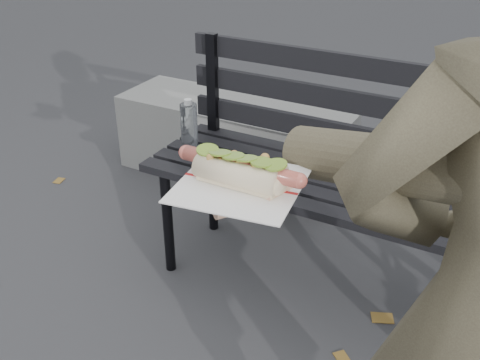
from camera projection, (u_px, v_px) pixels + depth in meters
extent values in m
cylinder|color=black|center=(168.00, 222.00, 2.19)|extent=(0.04, 0.04, 0.45)
cylinder|color=black|center=(213.00, 185.00, 2.45)|extent=(0.04, 0.04, 0.45)
cube|color=black|center=(335.00, 215.00, 1.78)|extent=(1.50, 0.07, 0.03)
cube|color=black|center=(344.00, 202.00, 1.85)|extent=(1.50, 0.07, 0.03)
cube|color=black|center=(353.00, 191.00, 1.92)|extent=(1.50, 0.07, 0.03)
cube|color=black|center=(361.00, 179.00, 1.99)|extent=(1.50, 0.07, 0.03)
cube|color=black|center=(369.00, 169.00, 2.06)|extent=(1.50, 0.07, 0.03)
cube|color=black|center=(213.00, 86.00, 2.25)|extent=(0.04, 0.03, 0.42)
cube|color=black|center=(375.00, 140.00, 2.03)|extent=(1.50, 0.02, 0.08)
cube|color=black|center=(379.00, 106.00, 1.97)|extent=(1.50, 0.02, 0.08)
cube|color=black|center=(383.00, 71.00, 1.91)|extent=(1.50, 0.02, 0.08)
cylinder|color=white|center=(189.00, 128.00, 2.11)|extent=(0.06, 0.06, 0.19)
cylinder|color=white|center=(188.00, 102.00, 2.06)|extent=(0.03, 0.03, 0.02)
cube|color=slate|center=(234.00, 141.00, 2.90)|extent=(1.20, 0.40, 0.40)
cylinder|color=#443D2D|center=(431.00, 170.00, 0.82)|extent=(0.51, 0.23, 0.19)
cylinder|color=#D8A384|center=(265.00, 194.00, 0.89)|extent=(0.09, 0.08, 0.07)
ellipsoid|color=#D8A384|center=(240.00, 194.00, 0.90)|extent=(0.10, 0.12, 0.03)
cylinder|color=#D8A384|center=(201.00, 193.00, 0.90)|extent=(0.06, 0.02, 0.02)
cylinder|color=#D8A384|center=(207.00, 187.00, 0.91)|extent=(0.06, 0.02, 0.02)
cylinder|color=#D8A384|center=(214.00, 182.00, 0.93)|extent=(0.06, 0.02, 0.02)
cylinder|color=#D8A384|center=(220.00, 177.00, 0.94)|extent=(0.06, 0.02, 0.02)
cylinder|color=#D8A384|center=(228.00, 210.00, 0.85)|extent=(0.04, 0.05, 0.02)
cube|color=white|center=(240.00, 184.00, 0.89)|extent=(0.21, 0.21, 0.00)
cube|color=#B21E1E|center=(240.00, 184.00, 0.89)|extent=(0.19, 0.03, 0.00)
cylinder|color=#C55B4C|center=(240.00, 166.00, 0.87)|extent=(0.20, 0.03, 0.02)
sphere|color=#C55B4C|center=(186.00, 152.00, 0.91)|extent=(0.02, 0.03, 0.02)
sphere|color=#C55B4C|center=(299.00, 181.00, 0.83)|extent=(0.03, 0.03, 0.02)
sphere|color=#9E6B2D|center=(265.00, 160.00, 0.87)|extent=(0.01, 0.01, 0.01)
sphere|color=#9E6B2D|center=(238.00, 163.00, 0.86)|extent=(0.01, 0.01, 0.01)
sphere|color=#9E6B2D|center=(228.00, 159.00, 0.87)|extent=(0.01, 0.01, 0.01)
sphere|color=#9E6B2D|center=(260.00, 169.00, 0.86)|extent=(0.01, 0.01, 0.01)
sphere|color=#9E6B2D|center=(208.00, 160.00, 0.87)|extent=(0.01, 0.01, 0.01)
sphere|color=#9E6B2D|center=(211.00, 162.00, 0.88)|extent=(0.01, 0.01, 0.01)
sphere|color=#9E6B2D|center=(206.00, 158.00, 0.89)|extent=(0.01, 0.01, 0.01)
sphere|color=#9E6B2D|center=(234.00, 155.00, 0.90)|extent=(0.01, 0.01, 0.01)
sphere|color=#9E6B2D|center=(220.00, 161.00, 0.87)|extent=(0.01, 0.01, 0.01)
sphere|color=#9E6B2D|center=(207.00, 156.00, 0.90)|extent=(0.01, 0.01, 0.01)
sphere|color=#9E6B2D|center=(273.00, 169.00, 0.85)|extent=(0.01, 0.01, 0.01)
sphere|color=#9E6B2D|center=(253.00, 166.00, 0.85)|extent=(0.01, 0.01, 0.01)
sphere|color=#9E6B2D|center=(258.00, 169.00, 0.85)|extent=(0.01, 0.01, 0.01)
sphere|color=#9E6B2D|center=(210.00, 157.00, 0.87)|extent=(0.01, 0.01, 0.01)
sphere|color=#9E6B2D|center=(272.00, 166.00, 0.85)|extent=(0.01, 0.01, 0.01)
sphere|color=#9E6B2D|center=(248.00, 158.00, 0.88)|extent=(0.01, 0.01, 0.01)
sphere|color=#9E6B2D|center=(257.00, 160.00, 0.87)|extent=(0.01, 0.01, 0.01)
sphere|color=#9E6B2D|center=(247.00, 160.00, 0.87)|extent=(0.01, 0.01, 0.01)
sphere|color=#9E6B2D|center=(205.00, 160.00, 0.88)|extent=(0.01, 0.01, 0.01)
sphere|color=#9E6B2D|center=(215.00, 154.00, 0.90)|extent=(0.01, 0.01, 0.01)
sphere|color=#9E6B2D|center=(213.00, 160.00, 0.88)|extent=(0.01, 0.01, 0.01)
sphere|color=#9E6B2D|center=(250.00, 160.00, 0.87)|extent=(0.01, 0.01, 0.01)
sphere|color=#9E6B2D|center=(265.00, 158.00, 0.87)|extent=(0.01, 0.01, 0.01)
sphere|color=#9E6B2D|center=(221.00, 161.00, 0.88)|extent=(0.01, 0.01, 0.01)
cylinder|color=olive|center=(208.00, 150.00, 0.89)|extent=(0.04, 0.04, 0.01)
cylinder|color=olive|center=(220.00, 153.00, 0.88)|extent=(0.04, 0.04, 0.01)
cylinder|color=olive|center=(233.00, 156.00, 0.87)|extent=(0.04, 0.04, 0.01)
cylinder|color=olive|center=(246.00, 158.00, 0.86)|extent=(0.04, 0.04, 0.01)
cylinder|color=olive|center=(262.00, 162.00, 0.85)|extent=(0.04, 0.04, 0.01)
cylinder|color=olive|center=(276.00, 165.00, 0.84)|extent=(0.04, 0.04, 0.01)
cube|color=brown|center=(59.00, 181.00, 2.94)|extent=(0.05, 0.07, 0.00)
cube|color=brown|center=(212.00, 136.00, 3.43)|extent=(0.04, 0.05, 0.00)
cube|color=brown|center=(342.00, 358.00, 1.87)|extent=(0.07, 0.07, 0.00)
cube|color=brown|center=(148.00, 116.00, 3.71)|extent=(0.06, 0.05, 0.00)
cube|color=brown|center=(382.00, 318.00, 2.03)|extent=(0.09, 0.08, 0.00)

